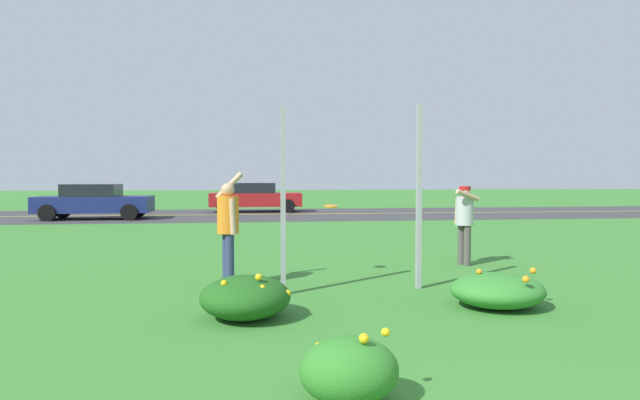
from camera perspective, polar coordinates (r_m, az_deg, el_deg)
ground_plane at (r=13.65m, az=-0.07°, el=-4.87°), size 120.00×120.00×0.00m
highway_strip at (r=25.35m, az=-3.48°, el=-1.50°), size 120.00×8.68×0.01m
highway_center_stripe at (r=25.34m, az=-3.48°, el=-1.49°), size 120.00×0.16×0.00m
daylily_clump_mid_center at (r=7.68m, az=18.16°, el=-9.01°), size 1.25×1.15×0.51m
daylily_clump_front_center at (r=4.35m, az=3.06°, el=-17.44°), size 0.77×0.65×0.57m
daylily_clump_near_camera at (r=6.81m, az=-7.85°, el=-10.07°), size 1.11×1.16×0.59m
sign_post_near_path at (r=7.95m, az=-3.90°, el=-0.10°), size 0.07×0.10×2.77m
sign_post_by_roadside at (r=8.52m, az=10.36°, el=0.34°), size 0.07×0.10×2.86m
person_thrower_orange_shirt at (r=8.74m, az=-9.63°, el=-2.51°), size 0.47×0.57×1.82m
person_catcher_red_cap_gray_shirt at (r=11.02m, az=14.94°, el=-1.75°), size 0.53×0.58×1.55m
frisbee_orange at (r=9.54m, az=1.15°, el=-0.66°), size 0.24×0.24×0.06m
car_navy_center_left at (r=24.15m, az=-22.66°, el=-0.13°), size 4.50×2.00×1.45m
car_red_center_right at (r=27.20m, az=-6.83°, el=0.30°), size 4.50×2.00×1.45m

